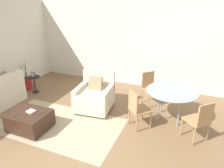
% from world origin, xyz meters
% --- Properties ---
extents(ground_plane, '(20.00, 20.00, 0.00)m').
position_xyz_m(ground_plane, '(0.00, 0.00, 0.00)').
color(ground_plane, brown).
extents(wall_back, '(12.00, 0.06, 2.75)m').
position_xyz_m(wall_back, '(0.00, 4.00, 1.38)').
color(wall_back, white).
rests_on(wall_back, ground_plane).
extents(area_rug, '(2.94, 1.64, 0.01)m').
position_xyz_m(area_rug, '(-0.77, 0.93, 0.00)').
color(area_rug, tan).
rests_on(area_rug, ground_plane).
extents(armchair, '(0.97, 1.00, 0.96)m').
position_xyz_m(armchair, '(-0.31, 1.94, 0.37)').
color(armchair, beige).
rests_on(armchair, ground_plane).
extents(ottoman, '(0.84, 0.70, 0.41)m').
position_xyz_m(ottoman, '(-1.24, 0.56, 0.23)').
color(ottoman, '#382319').
rests_on(ottoman, ground_plane).
extents(book_stack, '(0.19, 0.18, 0.03)m').
position_xyz_m(book_stack, '(-1.21, 0.61, 0.43)').
color(book_stack, beige).
rests_on(book_stack, ottoman).
extents(tv_remote_primary, '(0.06, 0.14, 0.01)m').
position_xyz_m(tv_remote_primary, '(-1.41, 0.36, 0.42)').
color(tv_remote_primary, '#333338').
rests_on(tv_remote_primary, ottoman).
extents(tv_remote_secondary, '(0.10, 0.17, 0.01)m').
position_xyz_m(tv_remote_secondary, '(-0.99, 0.62, 0.42)').
color(tv_remote_secondary, '#333338').
rests_on(tv_remote_secondary, ottoman).
extents(potted_plant, '(0.43, 0.43, 1.01)m').
position_xyz_m(potted_plant, '(-3.04, 2.27, 0.21)').
color(potted_plant, maroon).
rests_on(potted_plant, ground_plane).
extents(side_table, '(0.40, 0.40, 0.52)m').
position_xyz_m(side_table, '(-2.55, 2.17, 0.36)').
color(side_table, black).
rests_on(side_table, ground_plane).
extents(picture_frame, '(0.14, 0.06, 0.15)m').
position_xyz_m(picture_frame, '(-2.55, 2.17, 0.60)').
color(picture_frame, black).
rests_on(picture_frame, side_table).
extents(dining_table, '(1.19, 1.19, 0.75)m').
position_xyz_m(dining_table, '(1.60, 2.17, 0.67)').
color(dining_table, '#99A8AD').
rests_on(dining_table, ground_plane).
extents(dining_chair_near_left, '(0.59, 0.59, 0.90)m').
position_xyz_m(dining_chair_near_left, '(0.95, 1.53, 0.52)').
color(dining_chair_near_left, tan).
rests_on(dining_chair_near_left, ground_plane).
extents(dining_chair_near_right, '(0.59, 0.59, 0.90)m').
position_xyz_m(dining_chair_near_right, '(2.24, 1.53, 0.52)').
color(dining_chair_near_right, tan).
rests_on(dining_chair_near_right, ground_plane).
extents(dining_chair_far_left, '(0.59, 0.59, 0.90)m').
position_xyz_m(dining_chair_far_left, '(0.95, 2.82, 0.52)').
color(dining_chair_far_left, tan).
rests_on(dining_chair_far_left, ground_plane).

